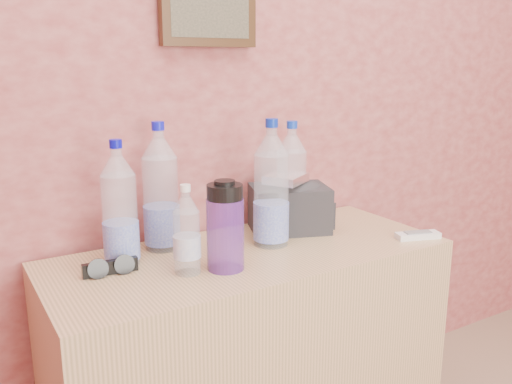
% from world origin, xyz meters
% --- Properties ---
extents(picture_frame, '(0.30, 0.03, 0.25)m').
position_xyz_m(picture_frame, '(-0.14, 1.98, 1.40)').
color(picture_frame, '#382311').
rests_on(picture_frame, room_shell).
extents(dresser, '(1.14, 0.47, 0.71)m').
position_xyz_m(dresser, '(-0.14, 1.74, 0.35)').
color(dresser, tan).
rests_on(dresser, ground).
extents(pet_large_a, '(0.10, 0.10, 0.36)m').
position_xyz_m(pet_large_a, '(-0.34, 1.90, 0.87)').
color(pet_large_a, white).
rests_on(pet_large_a, dresser).
extents(pet_large_b, '(0.09, 0.09, 0.33)m').
position_xyz_m(pet_large_b, '(-0.48, 1.84, 0.86)').
color(pet_large_b, silver).
rests_on(pet_large_b, dresser).
extents(pet_large_c, '(0.09, 0.09, 0.34)m').
position_xyz_m(pet_large_c, '(0.08, 1.87, 0.86)').
color(pet_large_c, '#C7ECFF').
rests_on(pet_large_c, dresser).
extents(pet_large_d, '(0.10, 0.10, 0.37)m').
position_xyz_m(pet_large_d, '(-0.06, 1.77, 0.87)').
color(pet_large_d, silver).
rests_on(pet_large_d, dresser).
extents(pet_small, '(0.07, 0.07, 0.23)m').
position_xyz_m(pet_small, '(-0.36, 1.69, 0.81)').
color(pet_small, '#CAE2FF').
rests_on(pet_small, dresser).
extents(nalgene_bottle, '(0.10, 0.10, 0.23)m').
position_xyz_m(nalgene_bottle, '(-0.26, 1.66, 0.83)').
color(nalgene_bottle, '#622EA0').
rests_on(nalgene_bottle, dresser).
extents(sunglasses, '(0.14, 0.06, 0.04)m').
position_xyz_m(sunglasses, '(-0.53, 1.78, 0.73)').
color(sunglasses, black).
rests_on(sunglasses, dresser).
extents(ac_remote, '(0.14, 0.08, 0.02)m').
position_xyz_m(ac_remote, '(0.35, 1.58, 0.72)').
color(ac_remote, silver).
rests_on(ac_remote, dresser).
extents(toiletry_bag, '(0.28, 0.24, 0.16)m').
position_xyz_m(toiletry_bag, '(0.06, 1.85, 0.79)').
color(toiletry_bag, black).
rests_on(toiletry_bag, dresser).
extents(foil_packet, '(0.16, 0.15, 0.03)m').
position_xyz_m(foil_packet, '(0.04, 1.83, 0.88)').
color(foil_packet, white).
rests_on(foil_packet, toiletry_bag).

